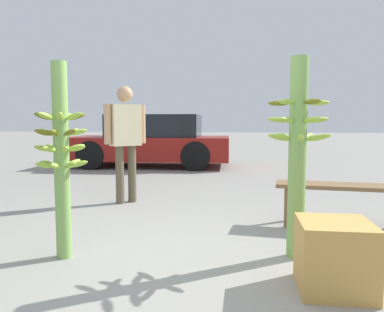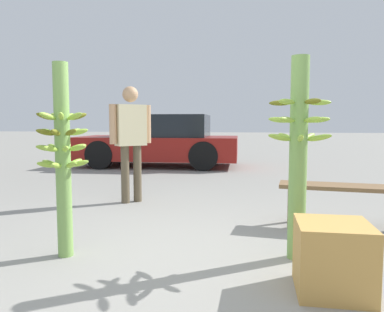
% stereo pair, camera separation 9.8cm
% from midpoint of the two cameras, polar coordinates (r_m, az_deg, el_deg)
% --- Properties ---
extents(ground_plane, '(80.00, 80.00, 0.00)m').
position_cam_midpoint_polar(ground_plane, '(2.98, -1.55, -16.39)').
color(ground_plane, gray).
extents(banana_stalk_left, '(0.41, 0.41, 1.57)m').
position_cam_midpoint_polar(banana_stalk_left, '(3.16, -18.24, 0.03)').
color(banana_stalk_left, '#7AA851').
rests_on(banana_stalk_left, ground_plane).
extents(banana_stalk_center, '(0.50, 0.51, 1.61)m').
position_cam_midpoint_polar(banana_stalk_center, '(3.08, 16.76, 0.35)').
color(banana_stalk_center, '#7AA851').
rests_on(banana_stalk_center, ground_plane).
extents(vendor_person, '(0.51, 0.47, 1.58)m').
position_cam_midpoint_polar(vendor_person, '(5.14, -8.77, 3.38)').
color(vendor_person, brown).
rests_on(vendor_person, ground_plane).
extents(market_bench, '(1.35, 0.49, 0.46)m').
position_cam_midpoint_polar(market_bench, '(4.16, 23.05, -5.14)').
color(market_bench, brown).
rests_on(market_bench, ground_plane).
extents(parked_car, '(4.03, 1.94, 1.29)m').
position_cam_midpoint_polar(parked_car, '(9.44, -4.59, 2.27)').
color(parked_car, maroon).
rests_on(parked_car, ground_plane).
extents(produce_crate, '(0.46, 0.46, 0.46)m').
position_cam_midpoint_polar(produce_crate, '(2.66, 21.69, -14.21)').
color(produce_crate, '#C69347').
rests_on(produce_crate, ground_plane).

